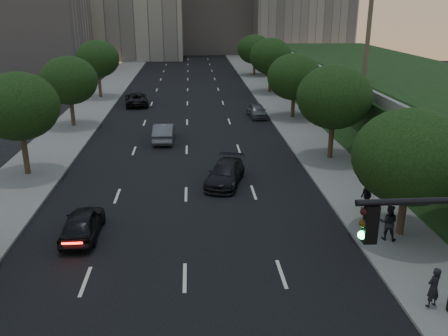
{
  "coord_description": "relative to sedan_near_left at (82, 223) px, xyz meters",
  "views": [
    {
      "loc": [
        0.43,
        -11.88,
        10.61
      ],
      "look_at": [
        1.84,
        8.25,
        3.6
      ],
      "focal_mm": 38.0,
      "sensor_mm": 36.0,
      "label": 1
    }
  ],
  "objects": [
    {
      "name": "road_surface",
      "position": [
        4.9,
        20.97,
        -0.69
      ],
      "size": [
        16.0,
        140.0,
        0.02
      ],
      "primitive_type": "cube",
      "color": "black",
      "rests_on": "ground"
    },
    {
      "name": "sidewalk_right",
      "position": [
        15.15,
        20.97,
        -0.62
      ],
      "size": [
        4.5,
        140.0,
        0.15
      ],
      "primitive_type": "cube",
      "color": "slate",
      "rests_on": "ground"
    },
    {
      "name": "sidewalk_left",
      "position": [
        -5.35,
        20.97,
        -0.62
      ],
      "size": [
        4.5,
        140.0,
        0.15
      ],
      "primitive_type": "cube",
      "color": "slate",
      "rests_on": "ground"
    },
    {
      "name": "embankment",
      "position": [
        26.9,
        18.97,
        1.3
      ],
      "size": [
        18.0,
        90.0,
        4.0
      ],
      "primitive_type": "cube",
      "color": "black",
      "rests_on": "ground"
    },
    {
      "name": "parapet_wall",
      "position": [
        18.4,
        18.97,
        3.65
      ],
      "size": [
        0.35,
        90.0,
        0.7
      ],
      "primitive_type": "cube",
      "color": "slate",
      "rests_on": "embankment"
    },
    {
      "name": "office_block_filler",
      "position": [
        -21.1,
        60.97,
        6.3
      ],
      "size": [
        18.0,
        16.0,
        14.0
      ],
      "primitive_type": "cube",
      "color": "#9E9690",
      "rests_on": "ground"
    },
    {
      "name": "tree_right_a",
      "position": [
        15.2,
        -1.03,
        3.32
      ],
      "size": [
        5.2,
        5.2,
        6.24
      ],
      "color": "#38281C",
      "rests_on": "ground"
    },
    {
      "name": "tree_right_b",
      "position": [
        15.2,
        10.97,
        3.82
      ],
      "size": [
        5.2,
        5.2,
        6.74
      ],
      "color": "#38281C",
      "rests_on": "ground"
    },
    {
      "name": "tree_right_c",
      "position": [
        15.2,
        23.97,
        3.32
      ],
      "size": [
        5.2,
        5.2,
        6.24
      ],
      "color": "#38281C",
      "rests_on": "ground"
    },
    {
      "name": "tree_right_d",
      "position": [
        15.2,
        37.97,
        3.82
      ],
      "size": [
        5.2,
        5.2,
        6.74
      ],
      "color": "#38281C",
      "rests_on": "ground"
    },
    {
      "name": "tree_right_e",
      "position": [
        15.2,
        52.97,
        3.32
      ],
      "size": [
        5.2,
        5.2,
        6.24
      ],
      "color": "#38281C",
      "rests_on": "ground"
    },
    {
      "name": "tree_left_b",
      "position": [
        -5.4,
        8.97,
        3.88
      ],
      "size": [
        5.0,
        5.0,
        6.71
      ],
      "color": "#38281C",
      "rests_on": "ground"
    },
    {
      "name": "tree_left_c",
      "position": [
        -5.4,
        21.97,
        3.51
      ],
      "size": [
        5.0,
        5.0,
        6.34
      ],
      "color": "#38281C",
      "rests_on": "ground"
    },
    {
      "name": "tree_left_d",
      "position": [
        -5.4,
        35.97,
        3.88
      ],
      "size": [
        5.0,
        5.0,
        6.71
      ],
      "color": "#38281C",
      "rests_on": "ground"
    },
    {
      "name": "sedan_near_left",
      "position": [
        0.0,
        0.0,
        0.0
      ],
      "size": [
        1.65,
        4.1,
        1.4
      ],
      "primitive_type": "imported",
      "rotation": [
        0.0,
        0.0,
        3.14
      ],
      "color": "black",
      "rests_on": "ground"
    },
    {
      "name": "sedan_mid_left",
      "position": [
        3.07,
        16.6,
        0.04
      ],
      "size": [
        1.68,
        4.55,
        1.49
      ],
      "primitive_type": "imported",
      "rotation": [
        0.0,
        0.0,
        3.12
      ],
      "color": "#54555C",
      "rests_on": "ground"
    },
    {
      "name": "sedan_far_left",
      "position": [
        -0.71,
        31.34,
        0.02
      ],
      "size": [
        3.07,
        5.42,
        1.43
      ],
      "primitive_type": "imported",
      "rotation": [
        0.0,
        0.0,
        3.28
      ],
      "color": "black",
      "rests_on": "ground"
    },
    {
      "name": "sedan_near_right",
      "position": [
        7.32,
        6.59,
        -0.02
      ],
      "size": [
        3.12,
        5.05,
        1.37
      ],
      "primitive_type": "imported",
      "rotation": [
        0.0,
        0.0,
        -0.27
      ],
      "color": "black",
      "rests_on": "ground"
    },
    {
      "name": "sedan_far_right",
      "position": [
        11.77,
        24.62,
        -0.03
      ],
      "size": [
        1.91,
        4.06,
        1.34
      ],
      "primitive_type": "imported",
      "rotation": [
        0.0,
        0.0,
        0.08
      ],
      "color": "#515358",
      "rests_on": "ground"
    },
    {
      "name": "pedestrian_a",
      "position": [
        13.9,
        -6.76,
        0.24
      ],
      "size": [
        0.68,
        0.57,
        1.58
      ],
      "primitive_type": "imported",
      "rotation": [
        0.0,
        0.0,
        3.54
      ],
      "color": "black",
      "rests_on": "sidewalk_right"
    },
    {
      "name": "pedestrian_b",
      "position": [
        14.34,
        -1.57,
        0.31
      ],
      "size": [
        1.03,
        0.94,
        1.72
      ],
      "primitive_type": "imported",
      "rotation": [
        0.0,
        0.0,
        2.71
      ],
      "color": "black",
      "rests_on": "sidewalk_right"
    },
    {
      "name": "pedestrian_c",
      "position": [
        14.58,
        1.83,
        0.33
      ],
      "size": [
        1.1,
        0.93,
        1.77
      ],
      "primitive_type": "imported",
      "rotation": [
        0.0,
        0.0,
        3.72
      ],
      "color": "black",
      "rests_on": "sidewalk_right"
    }
  ]
}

